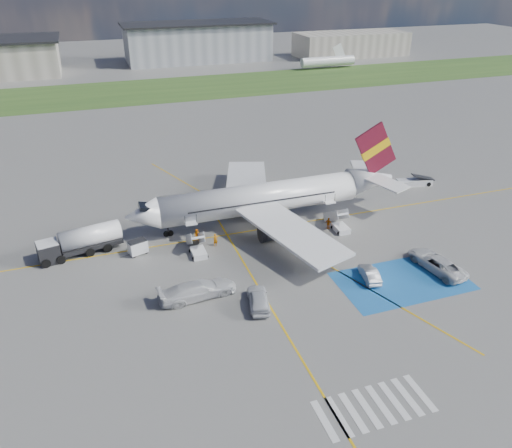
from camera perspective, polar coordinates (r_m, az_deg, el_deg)
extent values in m
plane|color=#60605E|center=(54.56, 5.25, -6.19)|extent=(400.00, 400.00, 0.00)
cube|color=#2D4C1E|center=(140.70, -10.94, 14.81)|extent=(400.00, 30.00, 0.01)
cube|color=gold|center=(64.07, 0.96, -0.53)|extent=(120.00, 0.20, 0.01)
cube|color=gold|center=(45.69, 4.50, -13.98)|extent=(0.20, 60.00, 0.01)
cube|color=gold|center=(64.07, 0.96, -0.53)|extent=(20.71, 56.45, 0.01)
cube|color=#1C5EA8|center=(56.13, 16.37, -6.27)|extent=(14.00, 8.00, 0.01)
cube|color=silver|center=(40.35, 7.83, -21.39)|extent=(0.60, 4.00, 0.01)
cube|color=silver|center=(40.76, 9.46, -20.89)|extent=(0.60, 4.00, 0.01)
cube|color=silver|center=(41.20, 11.03, -20.39)|extent=(0.60, 4.00, 0.01)
cube|color=silver|center=(41.67, 12.57, -19.88)|extent=(0.60, 4.00, 0.01)
cube|color=silver|center=(42.18, 14.06, -19.37)|extent=(0.60, 4.00, 0.01)
cube|color=silver|center=(42.70, 15.50, -18.87)|extent=(0.60, 4.00, 0.01)
cube|color=silver|center=(43.26, 16.90, -18.36)|extent=(0.60, 4.00, 0.01)
cube|color=silver|center=(43.84, 18.25, -17.86)|extent=(0.60, 4.00, 0.01)
cube|color=gray|center=(181.99, -6.66, 19.89)|extent=(48.00, 18.00, 12.00)
cube|color=gray|center=(195.33, 10.79, 19.55)|extent=(40.00, 16.00, 8.00)
cylinder|color=silver|center=(64.24, 0.38, 2.94)|extent=(26.00, 3.90, 3.90)
cone|color=silver|center=(61.42, -12.95, 0.96)|extent=(4.00, 3.90, 3.90)
cube|color=black|center=(61.01, -12.49, 1.93)|extent=(1.67, 1.90, 0.82)
cone|color=silver|center=(70.66, 12.93, 4.95)|extent=(6.50, 3.90, 3.90)
cube|color=silver|center=(57.75, 4.10, -0.83)|extent=(9.86, 15.95, 1.40)
cube|color=silver|center=(72.15, -1.10, 5.29)|extent=(9.86, 15.95, 1.40)
cylinder|color=#38383A|center=(60.44, 2.13, -0.89)|extent=(3.40, 2.10, 2.10)
cylinder|color=#38383A|center=(69.90, -1.14, 3.27)|extent=(3.40, 2.10, 2.10)
cube|color=maroon|center=(69.28, 13.53, 8.32)|extent=(6.62, 0.30, 7.45)
cube|color=yellow|center=(69.28, 13.53, 8.32)|extent=(4.36, 0.40, 3.08)
cube|color=silver|center=(68.24, 14.79, 4.53)|extent=(4.73, 5.95, 0.49)
cube|color=silver|center=(73.22, 12.13, 6.44)|extent=(4.73, 5.95, 0.49)
cube|color=black|center=(62.42, 0.98, 2.52)|extent=(19.50, 0.04, 0.18)
cube|color=black|center=(65.78, -0.18, 3.89)|extent=(19.50, 0.04, 0.18)
cube|color=silver|center=(59.33, -6.99, -1.64)|extent=(1.40, 3.73, 2.32)
cube|color=silver|center=(60.47, -7.44, 0.07)|extent=(1.40, 1.00, 0.12)
cylinder|color=black|center=(60.11, -8.12, 0.43)|extent=(0.06, 0.06, 1.10)
cylinder|color=black|center=(60.34, -6.82, 0.63)|extent=(0.06, 0.06, 1.10)
cube|color=silver|center=(58.52, -6.58, -3.30)|extent=(1.60, 2.40, 0.70)
cube|color=silver|center=(64.99, 9.11, 0.97)|extent=(1.40, 3.73, 2.32)
cube|color=silver|center=(66.04, 8.43, 2.48)|extent=(1.40, 1.00, 0.12)
cylinder|color=black|center=(65.51, 7.92, 2.84)|extent=(0.06, 0.06, 1.10)
cylinder|color=black|center=(66.12, 9.01, 3.00)|extent=(0.06, 0.06, 1.10)
cube|color=silver|center=(64.26, 9.68, -0.52)|extent=(1.60, 2.40, 0.70)
cube|color=black|center=(61.33, -22.61, -3.02)|extent=(2.75, 2.75, 2.34)
cylinder|color=silver|center=(61.42, -18.42, -1.26)|extent=(7.24, 3.63, 2.34)
cube|color=black|center=(61.97, -18.26, -2.21)|extent=(7.24, 3.63, 0.51)
cube|color=silver|center=(59.83, -13.36, -2.58)|extent=(2.39, 1.84, 1.48)
cube|color=black|center=(59.45, -13.45, -1.92)|extent=(2.26, 1.70, 0.13)
cube|color=silver|center=(80.42, 17.62, 4.56)|extent=(5.55, 2.64, 0.89)
cube|color=black|center=(80.73, 18.55, 5.11)|extent=(3.65, 1.89, 0.99)
imported|color=silver|center=(49.87, 0.28, -8.55)|extent=(2.96, 5.22, 1.67)
imported|color=#B1B3B8|center=(55.19, 12.85, -5.58)|extent=(2.19, 4.27, 1.34)
imported|color=silver|center=(58.86, 19.99, -3.97)|extent=(3.34, 5.93, 2.11)
imported|color=silver|center=(51.19, -6.70, -7.21)|extent=(6.25, 3.00, 2.37)
imported|color=orange|center=(60.06, -4.65, -1.82)|extent=(0.67, 0.54, 1.61)
imported|color=orange|center=(61.32, -6.77, -1.28)|extent=(0.98, 0.95, 1.59)
imported|color=orange|center=(64.28, 8.29, 0.05)|extent=(0.88, 0.96, 1.58)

